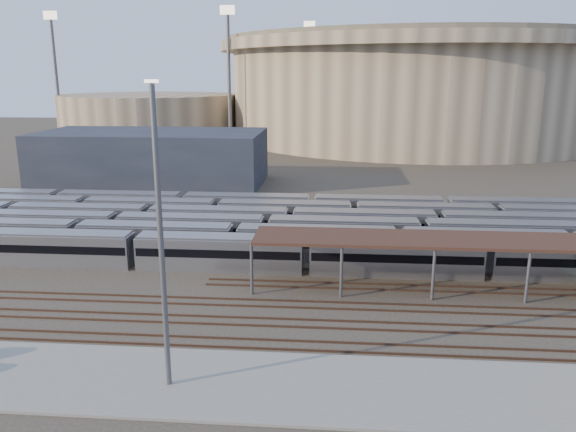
# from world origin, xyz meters

# --- Properties ---
(ground) EXTENTS (420.00, 420.00, 0.00)m
(ground) POSITION_xyz_m (0.00, 0.00, 0.00)
(ground) COLOR #383026
(ground) RESTS_ON ground
(apron) EXTENTS (50.00, 9.00, 0.20)m
(apron) POSITION_xyz_m (-5.00, -15.00, 0.10)
(apron) COLOR gray
(apron) RESTS_ON ground
(subway_trains) EXTENTS (127.65, 23.90, 3.60)m
(subway_trains) POSITION_xyz_m (-1.83, 18.50, 1.80)
(subway_trains) COLOR #A7A8AC
(subway_trains) RESTS_ON ground
(inspection_shed) EXTENTS (60.30, 6.00, 5.30)m
(inspection_shed) POSITION_xyz_m (22.00, 4.00, 4.98)
(inspection_shed) COLOR #56565B
(inspection_shed) RESTS_ON ground
(empty_tracks) EXTENTS (170.00, 9.62, 0.18)m
(empty_tracks) POSITION_xyz_m (0.00, -5.00, 0.09)
(empty_tracks) COLOR #4C3323
(empty_tracks) RESTS_ON ground
(stadium) EXTENTS (124.00, 124.00, 32.50)m
(stadium) POSITION_xyz_m (25.00, 140.00, 16.47)
(stadium) COLOR tan
(stadium) RESTS_ON ground
(secondary_arena) EXTENTS (56.00, 56.00, 14.00)m
(secondary_arena) POSITION_xyz_m (-60.00, 130.00, 7.00)
(secondary_arena) COLOR tan
(secondary_arena) RESTS_ON ground
(service_building) EXTENTS (42.00, 20.00, 10.00)m
(service_building) POSITION_xyz_m (-35.00, 55.00, 5.00)
(service_building) COLOR #1E232D
(service_building) RESTS_ON ground
(floodlight_0) EXTENTS (4.00, 1.00, 38.40)m
(floodlight_0) POSITION_xyz_m (-30.00, 110.00, 20.65)
(floodlight_0) COLOR #56565B
(floodlight_0) RESTS_ON ground
(floodlight_1) EXTENTS (4.00, 1.00, 38.40)m
(floodlight_1) POSITION_xyz_m (-85.00, 120.00, 20.65)
(floodlight_1) COLOR #56565B
(floodlight_1) RESTS_ON ground
(floodlight_3) EXTENTS (4.00, 1.00, 38.40)m
(floodlight_3) POSITION_xyz_m (-10.00, 160.00, 20.65)
(floodlight_3) COLOR #56565B
(floodlight_3) RESTS_ON ground
(yard_light_pole) EXTENTS (0.81, 0.36, 20.25)m
(yard_light_pole) POSITION_xyz_m (-11.27, -15.51, 10.41)
(yard_light_pole) COLOR #56565B
(yard_light_pole) RESTS_ON apron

